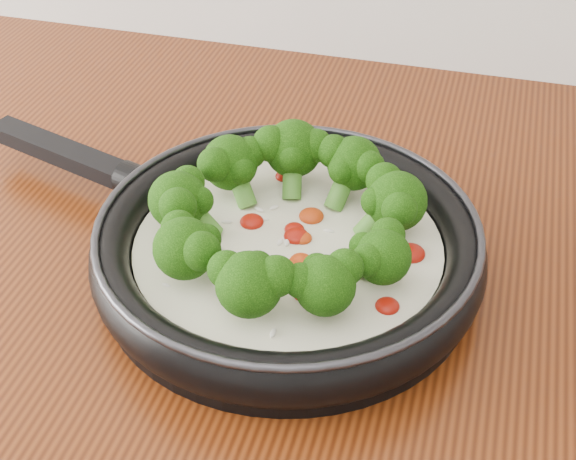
# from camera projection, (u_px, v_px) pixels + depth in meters

# --- Properties ---
(skillet) EXTENTS (0.57, 0.43, 0.10)m
(skillet) POSITION_uv_depth(u_px,v_px,m) (285.00, 240.00, 0.70)
(skillet) COLOR black
(skillet) RESTS_ON counter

